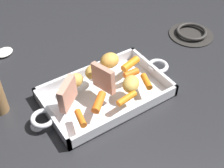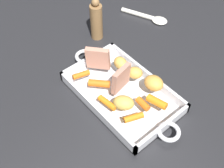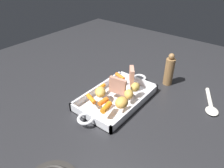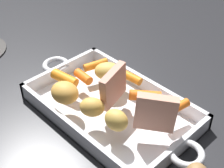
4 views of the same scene
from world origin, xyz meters
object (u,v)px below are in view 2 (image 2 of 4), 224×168
(roasting_dish, at_px, (122,93))
(potato_golden_small, at_px, (120,63))
(serving_spoon, at_px, (149,17))
(pepper_mill, at_px, (96,21))
(baby_carrot_short, at_px, (142,104))
(potato_near_roast, at_px, (154,83))
(baby_carrot_southeast, at_px, (157,102))
(baby_carrot_center_right, at_px, (81,75))
(potato_whole, at_px, (124,103))
(baby_carrot_long, at_px, (99,83))
(roast_slice_thick, at_px, (98,58))
(baby_carrot_northwest, at_px, (133,117))
(potato_corner, at_px, (135,73))
(roast_slice_outer, at_px, (120,79))
(baby_carrot_southwest, at_px, (107,103))

(roasting_dish, relative_size, potato_golden_small, 9.29)
(serving_spoon, height_order, pepper_mill, pepper_mill)
(baby_carrot_short, distance_m, potato_near_roast, 0.08)
(baby_carrot_southeast, height_order, pepper_mill, pepper_mill)
(roasting_dish, bearing_deg, baby_carrot_center_right, 29.91)
(baby_carrot_center_right, bearing_deg, potato_whole, -172.32)
(potato_near_roast, bearing_deg, baby_carrot_short, 110.95)
(baby_carrot_long, relative_size, potato_golden_small, 1.34)
(roast_slice_thick, height_order, baby_carrot_northwest, roast_slice_thick)
(serving_spoon, bearing_deg, potato_corner, -76.57)
(roast_slice_outer, bearing_deg, potato_near_roast, -132.15)
(roast_slice_outer, distance_m, baby_carrot_southwest, 0.08)
(baby_carrot_long, height_order, potato_whole, potato_whole)
(baby_carrot_northwest, bearing_deg, roasting_dish, -26.30)
(pepper_mill, bearing_deg, baby_carrot_short, 161.84)
(potato_whole, bearing_deg, baby_carrot_long, 1.84)
(potato_corner, bearing_deg, roast_slice_outer, 91.65)
(baby_carrot_center_right, height_order, serving_spoon, baby_carrot_center_right)
(potato_near_roast, bearing_deg, baby_carrot_southeast, 143.43)
(potato_near_roast, xyz_separation_m, pepper_mill, (0.33, -0.04, 0.01))
(baby_carrot_southeast, relative_size, potato_golden_small, 1.27)
(baby_carrot_southeast, height_order, potato_golden_small, potato_golden_small)
(potato_whole, distance_m, potato_golden_small, 0.15)
(baby_carrot_southwest, distance_m, potato_corner, 0.14)
(baby_carrot_center_right, bearing_deg, baby_carrot_southwest, 176.85)
(baby_carrot_short, relative_size, baby_carrot_center_right, 0.83)
(potato_near_roast, bearing_deg, roasting_dish, 49.96)
(serving_spoon, bearing_deg, baby_carrot_short, -71.47)
(potato_golden_small, bearing_deg, roast_slice_outer, 138.42)
(roast_slice_outer, bearing_deg, baby_carrot_center_right, 30.54)
(roast_slice_outer, xyz_separation_m, pepper_mill, (0.26, -0.12, -0.00))
(potato_golden_small, height_order, serving_spoon, potato_golden_small)
(roast_slice_outer, xyz_separation_m, serving_spoon, (0.21, -0.34, -0.07))
(roasting_dish, bearing_deg, serving_spoon, -57.30)
(baby_carrot_southeast, distance_m, potato_near_roast, 0.06)
(roast_slice_outer, relative_size, serving_spoon, 0.39)
(baby_carrot_northwest, bearing_deg, baby_carrot_long, -1.45)
(baby_carrot_southeast, height_order, potato_corner, potato_corner)
(serving_spoon, bearing_deg, roast_slice_outer, -81.57)
(baby_carrot_southwest, height_order, baby_carrot_long, baby_carrot_long)
(baby_carrot_long, height_order, pepper_mill, pepper_mill)
(baby_carrot_center_right, xyz_separation_m, baby_carrot_northwest, (-0.22, -0.02, 0.00))
(baby_carrot_long, xyz_separation_m, serving_spoon, (0.17, -0.38, -0.04))
(potato_near_roast, bearing_deg, baby_carrot_northwest, 109.74)
(potato_whole, bearing_deg, roast_slice_outer, -34.42)
(baby_carrot_northwest, height_order, baby_carrot_long, baby_carrot_long)
(potato_corner, bearing_deg, baby_carrot_southwest, 101.66)
(baby_carrot_short, xyz_separation_m, baby_carrot_center_right, (0.20, 0.06, -0.00))
(roasting_dish, distance_m, baby_carrot_short, 0.09)
(potato_whole, bearing_deg, baby_carrot_short, -128.81)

